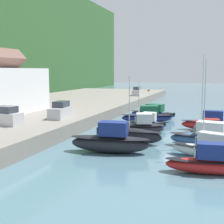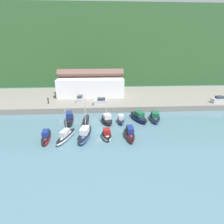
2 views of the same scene
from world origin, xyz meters
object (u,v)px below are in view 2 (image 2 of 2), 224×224
object	(u,v)px
moored_boat_0	(69,119)
parked_car_2	(80,99)
moored_boat_10	(130,133)
moored_boat_9	(107,135)
parked_car_0	(218,100)
parked_car_1	(100,102)
moored_boat_3	(121,120)
moored_boat_8	(85,134)
moored_boat_6	(46,137)
moored_boat_1	(86,121)
moored_boat_7	(66,136)
moored_boat_5	(155,117)
person_on_quay	(48,100)
moored_boat_2	(107,120)
moored_boat_4	(138,117)

from	to	relation	value
moored_boat_0	parked_car_2	xyz separation A→B (m)	(1.48, 13.22, 1.50)
moored_boat_10	moored_boat_9	bearing A→B (deg)	-178.66
parked_car_0	moored_boat_10	bearing A→B (deg)	113.11
moored_boat_0	parked_car_1	distance (m)	12.79
moored_boat_3	moored_boat_8	xyz separation A→B (m)	(-8.67, -8.04, 0.23)
moored_boat_6	moored_boat_10	bearing A→B (deg)	-5.55
moored_boat_9	parked_car_1	xyz separation A→B (m)	(-1.36, 18.58, 1.80)
parked_car_1	moored_boat_6	bearing A→B (deg)	143.04
moored_boat_1	moored_boat_3	world-z (taller)	moored_boat_1
moored_boat_1	moored_boat_7	size ratio (longest dim) A/B	0.83
moored_boat_8	parked_car_2	xyz separation A→B (m)	(-3.39, 21.92, 1.61)
moored_boat_7	moored_boat_0	bearing A→B (deg)	114.68
moored_boat_1	moored_boat_8	bearing A→B (deg)	-83.74
moored_boat_0	moored_boat_5	size ratio (longest dim) A/B	0.97
moored_boat_8	moored_boat_10	xyz separation A→B (m)	(9.80, -0.02, -0.05)
moored_boat_7	parked_car_2	size ratio (longest dim) A/B	2.01
moored_boat_3	parked_car_2	distance (m)	18.48
moored_boat_8	parked_car_1	world-z (taller)	moored_boat_8
moored_boat_1	moored_boat_9	distance (m)	9.30
person_on_quay	moored_boat_8	bearing A→B (deg)	-56.63
moored_boat_6	moored_boat_0	bearing A→B (deg)	62.87
parked_car_1	moored_boat_1	bearing A→B (deg)	155.48
moored_boat_7	moored_boat_9	distance (m)	8.78
parked_car_1	person_on_quay	distance (m)	16.78
moored_boat_0	moored_boat_6	world-z (taller)	moored_boat_0
moored_boat_9	moored_boat_3	bearing A→B (deg)	57.84
moored_boat_1	moored_boat_5	world-z (taller)	moored_boat_1
moored_boat_3	moored_boat_6	bearing A→B (deg)	-150.45
moored_boat_3	parked_car_0	bearing A→B (deg)	20.26
moored_boat_2	moored_boat_6	world-z (taller)	moored_boat_2
moored_boat_2	moored_boat_5	size ratio (longest dim) A/B	0.80
moored_boat_3	moored_boat_7	bearing A→B (deg)	-143.59
moored_boat_8	parked_car_2	size ratio (longest dim) A/B	2.16
moored_boat_0	moored_boat_2	world-z (taller)	moored_boat_2
moored_boat_6	parked_car_1	size ratio (longest dim) A/B	1.48
moored_boat_3	person_on_quay	size ratio (longest dim) A/B	2.42
moored_boat_2	moored_boat_1	bearing A→B (deg)	168.06
moored_boat_1	moored_boat_3	xyz separation A→B (m)	(9.12, 0.42, -0.09)
parked_car_0	moored_boat_6	bearing A→B (deg)	103.72
moored_boat_1	moored_boat_9	world-z (taller)	moored_boat_1
parked_car_0	person_on_quay	xyz separation A→B (m)	(-54.93, 2.14, 0.18)
moored_boat_7	person_on_quay	bearing A→B (deg)	134.10
moored_boat_2	moored_boat_9	size ratio (longest dim) A/B	1.32
moored_boat_5	moored_boat_0	bearing A→B (deg)	-167.72
moored_boat_4	parked_car_2	xyz separation A→B (m)	(-16.99, 12.66, 1.70)
moored_boat_6	parked_car_2	distance (m)	22.87
moored_boat_3	moored_boat_10	bearing A→B (deg)	-78.89
moored_boat_2	moored_boat_6	size ratio (longest dim) A/B	1.02
moored_boat_0	moored_boat_2	size ratio (longest dim) A/B	1.21
moored_boat_0	moored_boat_10	bearing A→B (deg)	-37.71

